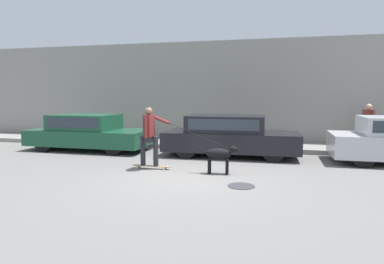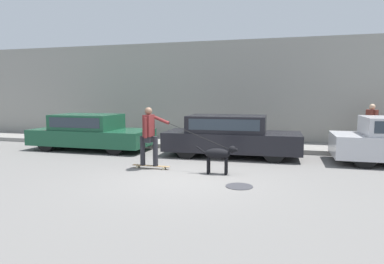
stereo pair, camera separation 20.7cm
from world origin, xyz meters
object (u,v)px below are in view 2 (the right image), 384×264
Objects in this scene: skateboarder at (149,134)px; fire_hydrant at (41,136)px; dog at (219,155)px; parked_car_0 at (91,132)px; pedestrian_with_bag at (372,124)px; parked_car_1 at (230,136)px.

fire_hydrant is at bearing 152.71° from skateboarder.
dog is at bearing -3.67° from skateboarder.
parked_car_0 reaches higher than dog.
fire_hydrant is at bearing 154.78° from dog.
dog is 0.70× the size of pedestrian_with_bag.
parked_car_0 is at bearing -14.48° from fire_hydrant.
dog is at bearing -22.00° from fire_hydrant.
parked_car_1 is 2.86× the size of pedestrian_with_bag.
fire_hydrant is (-12.50, -1.44, -0.67)m from pedestrian_with_bag.
skateboarder is 6.86m from fire_hydrant.
parked_car_0 is at bearing 151.16° from dog.
skateboarder is 1.82× the size of pedestrian_with_bag.
parked_car_0 is 10.01m from pedestrian_with_bag.
skateboarder is (-1.83, -2.41, 0.29)m from parked_car_1.
parked_car_1 is 7.94m from fire_hydrant.
fire_hydrant is at bearing 165.26° from parked_car_0.
pedestrian_with_bag reaches higher than dog.
parked_car_0 is at bearing 178.07° from parked_car_1.
parked_car_0 is at bearing 144.05° from skateboarder.
parked_car_1 is at bearing 52.77° from skateboarder.
skateboarder is at bearing 17.29° from pedestrian_with_bag.
dog is 8.65m from fire_hydrant.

